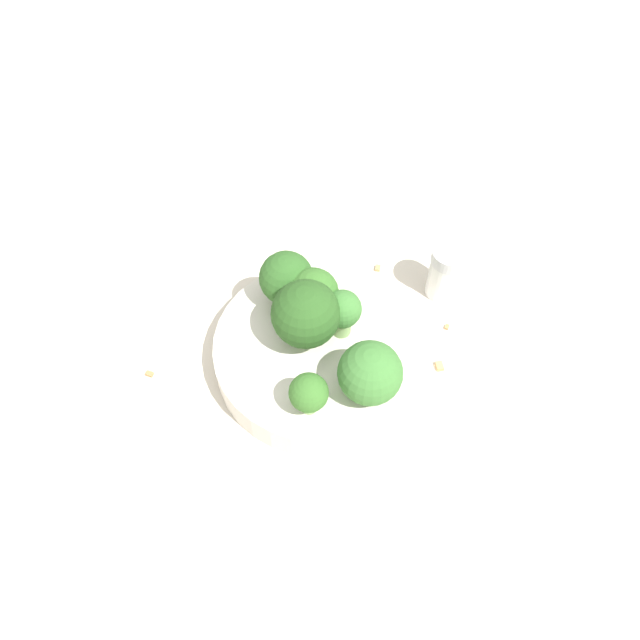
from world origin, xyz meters
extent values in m
plane|color=beige|center=(0.00, 0.00, 0.00)|extent=(3.00, 3.00, 0.00)
cylinder|color=silver|center=(0.00, 0.00, 0.02)|extent=(0.19, 0.19, 0.03)
cylinder|color=#7A9E5B|center=(0.02, -0.02, 0.05)|extent=(0.02, 0.02, 0.03)
sphere|color=#3D7533|center=(0.02, -0.02, 0.07)|extent=(0.03, 0.03, 0.03)
cylinder|color=#84AD66|center=(0.04, 0.04, 0.04)|extent=(0.02, 0.02, 0.02)
sphere|color=#2D5B23|center=(0.04, 0.04, 0.06)|extent=(0.05, 0.05, 0.05)
cylinder|color=#84AD66|center=(0.00, 0.01, 0.05)|extent=(0.02, 0.02, 0.03)
sphere|color=#28511E|center=(0.00, 0.01, 0.07)|extent=(0.06, 0.06, 0.06)
cylinder|color=#8EB770|center=(-0.04, -0.05, 0.04)|extent=(0.02, 0.02, 0.02)
sphere|color=#3D7533|center=(-0.04, -0.05, 0.06)|extent=(0.05, 0.05, 0.05)
cylinder|color=#8EB770|center=(0.03, 0.01, 0.04)|extent=(0.03, 0.03, 0.02)
sphere|color=#386B28|center=(0.03, 0.01, 0.06)|extent=(0.05, 0.05, 0.05)
cylinder|color=#84AD66|center=(-0.06, -0.01, 0.04)|extent=(0.02, 0.02, 0.02)
sphere|color=#386B28|center=(-0.06, -0.01, 0.06)|extent=(0.03, 0.03, 0.03)
cylinder|color=silver|center=(0.11, -0.10, 0.02)|extent=(0.03, 0.03, 0.05)
cylinder|color=#B7B7BC|center=(0.11, -0.10, 0.05)|extent=(0.03, 0.03, 0.01)
cube|color=#AD7F4C|center=(0.07, -0.11, 0.00)|extent=(0.01, 0.00, 0.01)
cube|color=#AD7F4C|center=(-0.05, 0.15, 0.00)|extent=(0.01, 0.01, 0.01)
cube|color=tan|center=(0.12, 0.07, 0.00)|extent=(0.00, 0.01, 0.01)
cube|color=tan|center=(0.02, -0.11, 0.00)|extent=(0.01, 0.01, 0.01)
cube|color=tan|center=(0.12, -0.03, 0.00)|extent=(0.01, 0.01, 0.01)
camera|label=1|loc=(-0.30, -0.07, 0.49)|focal=35.00mm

